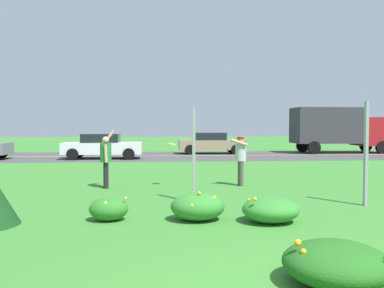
# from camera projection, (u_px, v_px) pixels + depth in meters

# --- Properties ---
(ground_plane) EXTENTS (120.00, 120.00, 0.00)m
(ground_plane) POSITION_uv_depth(u_px,v_px,m) (213.00, 178.00, 14.69)
(ground_plane) COLOR #387A2D
(highway_strip) EXTENTS (120.00, 8.59, 0.01)m
(highway_strip) POSITION_uv_depth(u_px,v_px,m) (190.00, 156.00, 25.77)
(highway_strip) COLOR #424244
(highway_strip) RESTS_ON ground
(highway_center_stripe) EXTENTS (120.00, 0.16, 0.00)m
(highway_center_stripe) POSITION_uv_depth(u_px,v_px,m) (190.00, 156.00, 25.77)
(highway_center_stripe) COLOR yellow
(highway_center_stripe) RESTS_ON ground
(daylily_clump_mid_right) EXTENTS (1.09, 0.92, 0.61)m
(daylily_clump_mid_right) POSITION_uv_depth(u_px,v_px,m) (198.00, 206.00, 8.05)
(daylily_clump_mid_right) COLOR #337F2D
(daylily_clump_mid_right) RESTS_ON ground
(daylily_clump_front_left) EXTENTS (1.12, 1.02, 0.55)m
(daylily_clump_front_left) POSITION_uv_depth(u_px,v_px,m) (271.00, 210.00, 7.89)
(daylily_clump_front_left) COLOR #337F2D
(daylily_clump_front_left) RESTS_ON ground
(daylily_clump_mid_center) EXTENTS (1.28, 1.23, 0.57)m
(daylily_clump_mid_center) POSITION_uv_depth(u_px,v_px,m) (336.00, 263.00, 4.76)
(daylily_clump_mid_center) COLOR #1E5619
(daylily_clump_mid_center) RESTS_ON ground
(daylily_clump_front_right) EXTENTS (0.77, 0.65, 0.48)m
(daylily_clump_front_right) POSITION_uv_depth(u_px,v_px,m) (109.00, 209.00, 8.02)
(daylily_clump_front_right) COLOR #2D7526
(daylily_clump_front_right) RESTS_ON ground
(sign_post_near_path) EXTENTS (0.07, 0.10, 2.32)m
(sign_post_near_path) POSITION_uv_depth(u_px,v_px,m) (194.00, 156.00, 9.92)
(sign_post_near_path) COLOR #93969B
(sign_post_near_path) RESTS_ON ground
(sign_post_by_roadside) EXTENTS (0.07, 0.10, 2.47)m
(sign_post_by_roadside) POSITION_uv_depth(u_px,v_px,m) (366.00, 154.00, 9.50)
(sign_post_by_roadside) COLOR #93969B
(sign_post_by_roadside) RESTS_ON ground
(person_thrower_green_shirt) EXTENTS (0.43, 0.49, 1.77)m
(person_thrower_green_shirt) POSITION_uv_depth(u_px,v_px,m) (106.00, 157.00, 12.23)
(person_thrower_green_shirt) COLOR #287038
(person_thrower_green_shirt) RESTS_ON ground
(person_catcher_red_cap_gray_shirt) EXTENTS (0.53, 0.50, 1.55)m
(person_catcher_red_cap_gray_shirt) POSITION_uv_depth(u_px,v_px,m) (241.00, 156.00, 12.73)
(person_catcher_red_cap_gray_shirt) COLOR #B2B2B7
(person_catcher_red_cap_gray_shirt) RESTS_ON ground
(frisbee_lime) EXTENTS (0.26, 0.26, 0.12)m
(frisbee_lime) POSITION_uv_depth(u_px,v_px,m) (172.00, 144.00, 12.55)
(frisbee_lime) COLOR #8CD133
(car_white_center_left) EXTENTS (4.50, 2.00, 1.45)m
(car_white_center_left) POSITION_uv_depth(u_px,v_px,m) (102.00, 146.00, 23.38)
(car_white_center_left) COLOR silver
(car_white_center_left) RESTS_ON ground
(car_tan_center_right) EXTENTS (4.50, 2.00, 1.45)m
(car_tan_center_right) POSITION_uv_depth(u_px,v_px,m) (211.00, 143.00, 27.80)
(car_tan_center_right) COLOR #937F60
(car_tan_center_right) RESTS_ON ground
(box_truck_red) EXTENTS (6.70, 2.46, 3.20)m
(box_truck_red) POSITION_uv_depth(u_px,v_px,m) (338.00, 128.00, 28.52)
(box_truck_red) COLOR maroon
(box_truck_red) RESTS_ON ground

